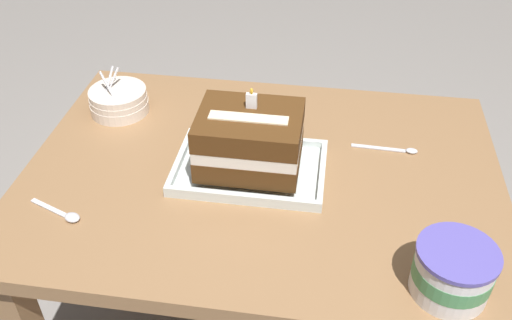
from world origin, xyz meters
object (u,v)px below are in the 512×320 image
object	(u,v)px
serving_spoon_near_tray	(397,150)
birthday_cake	(250,140)
foil_tray	(250,169)
ice_cream_tub	(453,271)
bowl_stack	(119,101)
serving_spoon_by_bowls	(67,215)

from	to	relation	value
serving_spoon_near_tray	birthday_cake	bearing A→B (deg)	-158.70
foil_tray	ice_cream_tub	size ratio (longest dim) A/B	2.38
foil_tray	bowl_stack	distance (m)	0.41
foil_tray	serving_spoon_near_tray	distance (m)	0.34
foil_tray	birthday_cake	distance (m)	0.08
foil_tray	serving_spoon_near_tray	bearing A→B (deg)	21.30
birthday_cake	ice_cream_tub	distance (m)	0.47
ice_cream_tub	bowl_stack	bearing A→B (deg)	148.43
birthday_cake	serving_spoon_by_bowls	bearing A→B (deg)	-149.69
serving_spoon_near_tray	serving_spoon_by_bowls	distance (m)	0.72
bowl_stack	serving_spoon_by_bowls	xyz separation A→B (m)	(0.03, -0.38, -0.02)
foil_tray	birthday_cake	bearing A→B (deg)	90.00
birthday_cake	serving_spoon_by_bowls	xyz separation A→B (m)	(-0.33, -0.19, -0.08)
bowl_stack	foil_tray	bearing A→B (deg)	-27.94
foil_tray	serving_spoon_by_bowls	size ratio (longest dim) A/B	2.57
bowl_stack	ice_cream_tub	world-z (taller)	bowl_stack
birthday_cake	serving_spoon_near_tray	size ratio (longest dim) A/B	1.43
foil_tray	serving_spoon_by_bowls	xyz separation A→B (m)	(-0.33, -0.19, -0.00)
serving_spoon_by_bowls	ice_cream_tub	bearing A→B (deg)	-5.75
ice_cream_tub	serving_spoon_near_tray	xyz separation A→B (m)	(-0.07, 0.39, -0.04)
foil_tray	ice_cream_tub	world-z (taller)	ice_cream_tub
foil_tray	serving_spoon_near_tray	xyz separation A→B (m)	(0.32, 0.12, -0.00)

